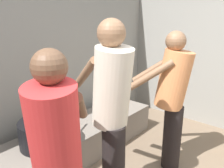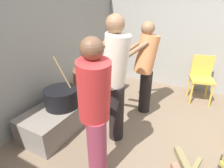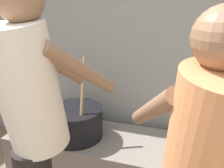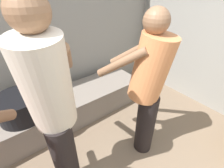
% 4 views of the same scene
% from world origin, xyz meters
% --- Properties ---
extents(block_enclosure_rear, '(5.17, 0.20, 2.18)m').
position_xyz_m(block_enclosure_rear, '(0.00, 2.45, 1.09)').
color(block_enclosure_rear, gray).
rests_on(block_enclosure_rear, ground_plane).
extents(hearth_ledge, '(2.27, 0.60, 0.37)m').
position_xyz_m(hearth_ledge, '(0.53, 1.93, 0.19)').
color(hearth_ledge, slate).
rests_on(hearth_ledge, ground_plane).
extents(cooking_pot_main, '(0.49, 0.49, 0.72)m').
position_xyz_m(cooking_pot_main, '(0.02, 1.88, 0.51)').
color(cooking_pot_main, black).
rests_on(cooking_pot_main, hearth_ledge).
extents(cook_in_cream_shirt, '(0.56, 0.75, 1.65)m').
position_xyz_m(cook_in_cream_shirt, '(0.19, 1.10, 0.95)').
color(cook_in_cream_shirt, black).
rests_on(cook_in_cream_shirt, ground_plane).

